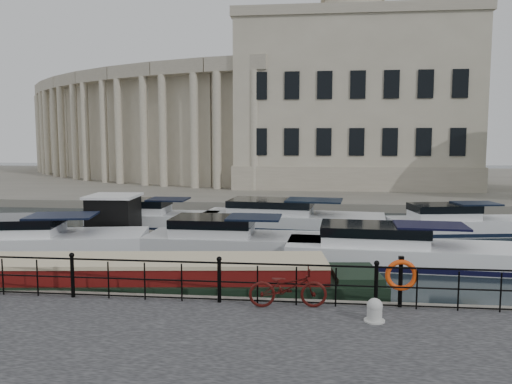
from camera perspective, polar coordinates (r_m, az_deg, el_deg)
ground_plane at (r=15.64m, az=-2.67°, el=-11.76°), size 160.00×160.00×0.00m
far_bank at (r=53.94m, az=3.72°, el=1.28°), size 120.00×42.00×0.55m
railing at (r=13.17m, az=-4.22°, el=-9.76°), size 24.14×0.14×1.22m
civic_building at (r=49.57m, az=2.39°, el=8.69°), size 53.55×31.84×16.85m
bicycle at (r=12.83m, az=3.66°, el=-10.80°), size 2.04×0.90×1.04m
mooring_bollard at (r=12.27m, az=13.40°, el=-13.03°), size 0.49×0.49×0.55m
life_ring_post at (r=13.20m, az=16.26°, el=-9.20°), size 0.80×0.21×1.31m
narrowboat at (r=16.03m, az=-16.95°, el=-10.21°), size 16.93×4.13×1.61m
harbour_hut at (r=25.10m, az=-15.93°, el=-2.94°), size 3.28×2.78×2.20m
cabin_cruisers at (r=23.40m, az=-0.69°, el=-4.81°), size 27.45×11.25×1.99m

